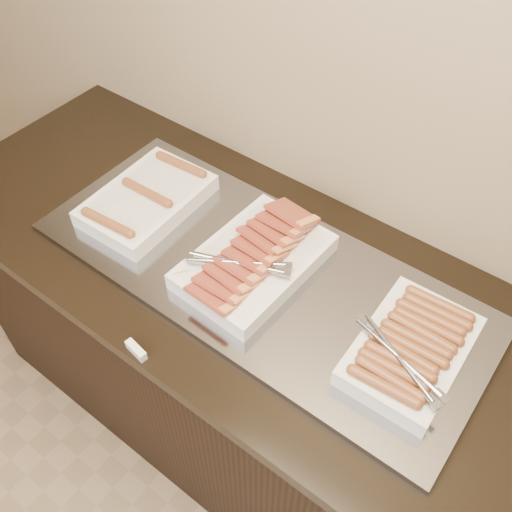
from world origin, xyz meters
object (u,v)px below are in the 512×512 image
at_px(counter, 261,367).
at_px(dish_left, 147,200).
at_px(dish_right, 410,349).
at_px(dish_center, 254,260).
at_px(warming_tray, 258,273).

xyz_separation_m(counter, dish_left, (-0.41, 0.00, 0.50)).
bearing_deg(dish_left, dish_right, -2.34).
xyz_separation_m(dish_left, dish_right, (0.82, -0.00, 0.01)).
bearing_deg(dish_left, counter, -2.04).
bearing_deg(dish_left, dish_center, -2.55).
height_order(counter, dish_right, dish_right).
bearing_deg(dish_right, dish_center, 178.51).
height_order(warming_tray, dish_center, dish_center).
height_order(counter, dish_center, dish_center).
relative_size(warming_tray, dish_right, 3.59).
height_order(counter, warming_tray, warming_tray).
distance_m(warming_tray, dish_left, 0.40).
bearing_deg(warming_tray, dish_right, -0.57).
bearing_deg(counter, dish_right, -0.58).
bearing_deg(counter, dish_center, -172.28).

